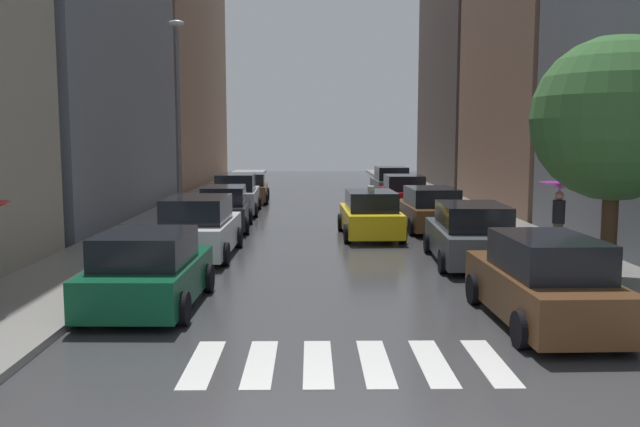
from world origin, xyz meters
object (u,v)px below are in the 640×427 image
Objects in this scene: parked_car_right_fifth at (391,184)px; taxi_midroad at (370,215)px; parked_car_right_nearest at (544,283)px; lamp_post_left at (178,110)px; parked_car_left_fifth at (249,188)px; parked_car_right_third at (430,210)px; parked_car_left_second at (199,228)px; parked_car_left_fourth at (236,195)px; parked_car_right_fourth at (403,194)px; pedestrian_foreground at (559,199)px; street_tree_right at (615,119)px; parked_car_left_third at (224,209)px; parked_car_right_second at (471,235)px; parked_car_left_nearest at (148,272)px.

parked_car_right_fifth and taxi_midroad have the same top height.
lamp_post_left reaches higher than parked_car_right_nearest.
parked_car_left_fifth is 13.27m from parked_car_right_third.
parked_car_left_fifth is 1.12× the size of parked_car_right_fifth.
parked_car_left_second is 1.13× the size of parked_car_right_fifth.
lamp_post_left reaches higher than parked_car_right_fifth.
parked_car_left_fourth is 1.06× the size of parked_car_right_nearest.
lamp_post_left reaches higher than parked_car_right_fourth.
pedestrian_foreground is (2.68, -18.27, 0.89)m from parked_car_right_fifth.
parked_car_left_fourth is 18.64m from street_tree_right.
parked_car_left_third is 0.77× the size of street_tree_right.
lamp_post_left is at bearing 55.64° from parked_car_right_second.
parked_car_left_second is 14.07m from parked_car_right_fourth.
parked_car_left_second is at bearing 146.94° from parked_car_right_fourth.
parked_car_left_fourth is 1.06× the size of parked_car_left_fifth.
parked_car_right_second is (7.76, -17.33, 0.05)m from parked_car_left_fifth.
parked_car_left_fourth is 0.85× the size of street_tree_right.
parked_car_right_second is at bearing 178.25° from parked_car_right_fifth.
street_tree_right reaches higher than parked_car_right_third.
parked_car_right_nearest is at bearing -169.73° from taxi_midroad.
parked_car_left_fifth is 19.59m from pedestrian_foreground.
lamp_post_left is at bearing 34.21° from parked_car_right_nearest.
parked_car_left_nearest is at bearing 149.02° from taxi_midroad.
parked_car_right_fifth reaches higher than parked_car_right_fourth.
pedestrian_foreground reaches higher than parked_car_right_second.
taxi_midroad is at bearing -17.29° from lamp_post_left.
parked_car_right_nearest is 25.14m from parked_car_right_fifth.
parked_car_right_fourth is 16.56m from street_tree_right.
parked_car_right_nearest is at bearing -179.91° from parked_car_right_fourth.
taxi_midroad is at bearing -28.19° from parked_car_left_nearest.
street_tree_right reaches higher than parked_car_left_second.
taxi_midroad reaches higher than parked_car_right_third.
street_tree_right is at bearing -136.95° from parked_car_left_third.
parked_car_right_second is 1.11× the size of parked_car_right_fourth.
parked_car_right_nearest is at bearing 178.10° from parked_car_right_fifth.
parked_car_right_nearest is at bearing -158.29° from parked_car_left_fourth.
pedestrian_foreground is 0.36× the size of street_tree_right.
parked_car_right_second is at bearing -134.02° from parked_car_left_third.
lamp_post_left is (-9.46, 7.11, 3.74)m from parked_car_right_second.
parked_car_left_third is 14.55m from parked_car_right_fifth.
street_tree_right is at bearing -40.69° from lamp_post_left.
parked_car_left_fourth is (-0.06, 16.83, 0.09)m from parked_car_left_nearest.
parked_car_left_second is 7.19m from lamp_post_left.
parked_car_left_second is at bearing -149.39° from pedestrian_foreground.
parked_car_left_second is 10.54m from parked_car_right_nearest.
parked_car_left_third is at bearing 0.92° from parked_car_left_nearest.
parked_car_left_fourth reaches higher than parked_car_right_nearest.
parked_car_left_second reaches higher than parked_car_left_nearest.
taxi_midroad is (-2.37, 4.91, -0.02)m from parked_car_right_second.
parked_car_left_second reaches higher than parked_car_left_third.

